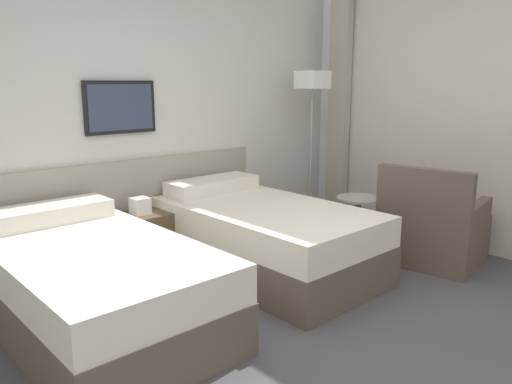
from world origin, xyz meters
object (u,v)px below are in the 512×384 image
Objects in this scene: bed_near_door at (94,285)px; armchair at (432,232)px; side_table at (358,216)px; floor_lamp at (312,95)px; bed_near_window at (264,237)px; nightstand at (142,241)px.

bed_near_door is 2.09× the size of armchair.
side_table is 0.61× the size of armchair.
armchair is (2.77, -0.85, -0.02)m from bed_near_door.
armchair is at bearing -88.65° from floor_lamp.
bed_near_window is 3.40× the size of side_table.
bed_near_window is at bearing 45.52° from armchair.
nightstand is 1.93m from side_table.
side_table is (-0.36, -0.90, -1.06)m from floor_lamp.
floor_lamp is at bearing 11.79° from bed_near_door.
floor_lamp is (2.73, 0.57, 1.15)m from bed_near_door.
bed_near_door is 3.02m from floor_lamp.
armchair is (0.40, -0.52, -0.11)m from side_table.
armchair is at bearing -34.04° from bed_near_window.
nightstand is (-0.75, 0.72, -0.04)m from bed_near_window.
floor_lamp reaches higher than nightstand.
bed_near_window is 0.93m from side_table.
nightstand is at bearing 41.67° from armchair.
side_table is (0.86, -0.33, 0.09)m from bed_near_window.
floor_lamp reaches higher than bed_near_window.
bed_near_window reaches higher than side_table.
armchair is (0.03, -1.42, -1.17)m from floor_lamp.
bed_near_door is at bearing 62.48° from armchair.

